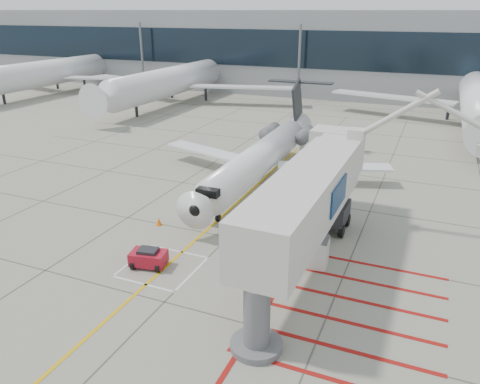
% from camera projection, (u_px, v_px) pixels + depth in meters
% --- Properties ---
extents(ground_plane, '(260.00, 260.00, 0.00)m').
position_uv_depth(ground_plane, '(200.00, 266.00, 27.51)').
color(ground_plane, gray).
rests_on(ground_plane, ground).
extents(regional_jet, '(22.50, 28.21, 7.32)m').
position_uv_depth(regional_jet, '(251.00, 148.00, 37.61)').
color(regional_jet, white).
rests_on(regional_jet, ground_plane).
extents(jet_bridge, '(9.88, 20.43, 8.12)m').
position_uv_depth(jet_bridge, '(305.00, 208.00, 25.26)').
color(jet_bridge, silver).
rests_on(jet_bridge, ground_plane).
extents(pushback_tug, '(2.25, 1.65, 1.19)m').
position_uv_depth(pushback_tug, '(148.00, 257.00, 27.24)').
color(pushback_tug, '#AB1024').
rests_on(pushback_tug, ground_plane).
extents(baggage_cart, '(2.00, 1.63, 1.09)m').
position_uv_depth(baggage_cart, '(314.00, 228.00, 30.96)').
color(baggage_cart, '#545459').
rests_on(baggage_cart, ground_plane).
extents(ground_power_unit, '(2.35, 1.49, 1.78)m').
position_uv_depth(ground_power_unit, '(308.00, 250.00, 27.38)').
color(ground_power_unit, silver).
rests_on(ground_power_unit, ground_plane).
extents(cone_nose, '(0.40, 0.40, 0.55)m').
position_uv_depth(cone_nose, '(159.00, 221.00, 32.59)').
color(cone_nose, orange).
rests_on(cone_nose, ground_plane).
extents(cone_side, '(0.33, 0.33, 0.46)m').
position_uv_depth(cone_side, '(270.00, 228.00, 31.65)').
color(cone_side, orange).
rests_on(cone_side, ground_plane).
extents(terminal_building, '(180.00, 28.00, 14.00)m').
position_uv_depth(terminal_building, '(436.00, 53.00, 81.35)').
color(terminal_building, gray).
rests_on(terminal_building, ground_plane).
extents(terminal_glass_band, '(180.00, 0.10, 6.00)m').
position_uv_depth(terminal_glass_band, '(434.00, 54.00, 68.94)').
color(terminal_glass_band, black).
rests_on(terminal_glass_band, ground_plane).
extents(bg_aircraft_a, '(39.20, 43.56, 13.07)m').
position_uv_depth(bg_aircraft_a, '(58.00, 55.00, 83.62)').
color(bg_aircraft_a, silver).
rests_on(bg_aircraft_a, ground_plane).
extents(bg_aircraft_b, '(38.77, 43.08, 12.92)m').
position_uv_depth(bg_aircraft_b, '(181.00, 61.00, 74.52)').
color(bg_aircraft_b, silver).
rests_on(bg_aircraft_b, ground_plane).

